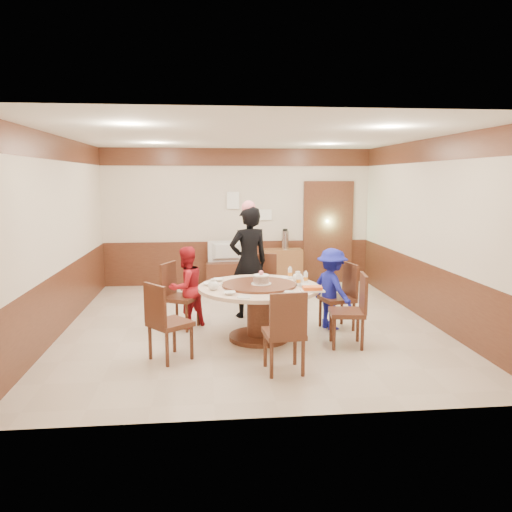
{
  "coord_description": "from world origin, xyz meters",
  "views": [
    {
      "loc": [
        -0.67,
        -7.31,
        2.2
      ],
      "look_at": [
        0.04,
        -0.31,
        1.1
      ],
      "focal_mm": 35.0,
      "sensor_mm": 36.0,
      "label": 1
    }
  ],
  "objects": [
    {
      "name": "teapot_left",
      "position": [
        -0.58,
        -0.89,
        0.81
      ],
      "size": [
        0.17,
        0.15,
        0.13
      ],
      "primitive_type": "ellipsoid",
      "color": "white",
      "rests_on": "banquet_table"
    },
    {
      "name": "chair_5",
      "position": [
        1.19,
        -1.11,
        0.3
      ],
      "size": [
        0.51,
        0.5,
        0.97
      ],
      "rotation": [
        0.0,
        0.0,
        7.71
      ],
      "color": "#4C2617",
      "rests_on": "ground"
    },
    {
      "name": "tv_stand",
      "position": [
        -0.25,
        2.75,
        0.25
      ],
      "size": [
        0.85,
        0.45,
        0.5
      ],
      "primitive_type": "cube",
      "color": "#4C2617",
      "rests_on": "ground"
    },
    {
      "name": "side_cabinet",
      "position": [
        0.91,
        2.78,
        0.38
      ],
      "size": [
        0.8,
        0.4,
        0.75
      ],
      "primitive_type": "cube",
      "color": "brown",
      "rests_on": "ground"
    },
    {
      "name": "bowl_2",
      "position": [
        -0.38,
        -1.17,
        0.77
      ],
      "size": [
        0.15,
        0.15,
        0.04
      ],
      "primitive_type": "imported",
      "color": "white",
      "rests_on": "banquet_table"
    },
    {
      "name": "bowl_4",
      "position": [
        -0.64,
        -0.61,
        0.77
      ],
      "size": [
        0.16,
        0.16,
        0.04
      ],
      "primitive_type": "imported",
      "color": "white",
      "rests_on": "banquet_table"
    },
    {
      "name": "shrimp_platter",
      "position": [
        0.7,
        -1.1,
        0.78
      ],
      "size": [
        0.3,
        0.2,
        0.06
      ],
      "color": "white",
      "rests_on": "banquet_table"
    },
    {
      "name": "bottle_0",
      "position": [
        0.58,
        -0.76,
        0.83
      ],
      "size": [
        0.06,
        0.06,
        0.16
      ],
      "primitive_type": "cylinder",
      "color": "white",
      "rests_on": "banquet_table"
    },
    {
      "name": "person_red",
      "position": [
        -0.97,
        -0.05,
        0.61
      ],
      "size": [
        0.75,
        0.73,
        1.21
      ],
      "primitive_type": "imported",
      "rotation": [
        0.0,
        0.0,
        3.85
      ],
      "color": "#A8161F",
      "rests_on": "ground"
    },
    {
      "name": "room",
      "position": [
        0.01,
        0.01,
        1.08
      ],
      "size": [
        6.0,
        6.04,
        2.84
      ],
      "color": "beige",
      "rests_on": "ground"
    },
    {
      "name": "television",
      "position": [
        -0.25,
        2.75,
        0.72
      ],
      "size": [
        0.76,
        0.14,
        0.44
      ],
      "primitive_type": "imported",
      "rotation": [
        0.0,
        0.0,
        3.2
      ],
      "color": "gray",
      "rests_on": "tv_stand"
    },
    {
      "name": "saucer_far",
      "position": [
        0.49,
        -0.21,
        0.76
      ],
      "size": [
        0.18,
        0.18,
        0.01
      ],
      "primitive_type": "cylinder",
      "color": "white",
      "rests_on": "banquet_table"
    },
    {
      "name": "bowl_0",
      "position": [
        -0.5,
        -0.33,
        0.77
      ],
      "size": [
        0.16,
        0.16,
        0.04
      ],
      "primitive_type": "imported",
      "color": "white",
      "rests_on": "banquet_table"
    },
    {
      "name": "chair_1",
      "position": [
        0.25,
        0.59,
        0.3
      ],
      "size": [
        0.52,
        0.53,
        0.97
      ],
      "rotation": [
        0.0,
        0.0,
        2.94
      ],
      "color": "#4C2617",
      "rests_on": "ground"
    },
    {
      "name": "bowl_5",
      "position": [
        0.17,
        -0.14,
        0.77
      ],
      "size": [
        0.14,
        0.14,
        0.04
      ],
      "primitive_type": "imported",
      "color": "white",
      "rests_on": "banquet_table"
    },
    {
      "name": "chair_3",
      "position": [
        -1.13,
        -1.39,
        0.3
      ],
      "size": [
        0.62,
        0.62,
        0.97
      ],
      "rotation": [
        0.0,
        0.0,
        5.39
      ],
      "color": "#4C2617",
      "rests_on": "ground"
    },
    {
      "name": "notice_left",
      "position": [
        -0.1,
        2.96,
        1.75
      ],
      "size": [
        0.25,
        0.0,
        0.35
      ],
      "primitive_type": "cube",
      "color": "white",
      "rests_on": "room"
    },
    {
      "name": "person_standing",
      "position": [
        0.0,
        0.45,
        0.88
      ],
      "size": [
        0.74,
        0.6,
        1.77
      ],
      "primitive_type": "imported",
      "rotation": [
        0.0,
        0.0,
        3.45
      ],
      "color": "black",
      "rests_on": "ground"
    },
    {
      "name": "person_blue",
      "position": [
        1.16,
        -0.32,
        0.6
      ],
      "size": [
        0.73,
        0.89,
        1.19
      ],
      "primitive_type": "imported",
      "rotation": [
        0.0,
        0.0,
        2.01
      ],
      "color": "#181D9A",
      "rests_on": "ground"
    },
    {
      "name": "bowl_3",
      "position": [
        0.66,
        -0.84,
        0.77
      ],
      "size": [
        0.15,
        0.15,
        0.05
      ],
      "primitive_type": "imported",
      "color": "white",
      "rests_on": "banquet_table"
    },
    {
      "name": "banquet_table",
      "position": [
        0.04,
        -0.71,
        0.53
      ],
      "size": [
        1.65,
        1.65,
        0.78
      ],
      "color": "#4C2617",
      "rests_on": "ground"
    },
    {
      "name": "bottle_1",
      "position": [
        0.7,
        -0.63,
        0.83
      ],
      "size": [
        0.06,
        0.06,
        0.16
      ],
      "primitive_type": "cylinder",
      "color": "white",
      "rests_on": "banquet_table"
    },
    {
      "name": "chair_4",
      "position": [
        0.2,
        -1.92,
        0.3
      ],
      "size": [
        0.47,
        0.48,
        0.97
      ],
      "rotation": [
        0.0,
        0.0,
        6.36
      ],
      "color": "#4C2617",
      "rests_on": "ground"
    },
    {
      "name": "birthday_cake",
      "position": [
        0.07,
        -0.73,
        0.84
      ],
      "size": [
        0.27,
        0.27,
        0.19
      ],
      "color": "white",
      "rests_on": "banquet_table"
    },
    {
      "name": "bowl_1",
      "position": [
        0.37,
        -1.26,
        0.77
      ],
      "size": [
        0.14,
        0.14,
        0.04
      ],
      "primitive_type": "imported",
      "color": "white",
      "rests_on": "banquet_table"
    },
    {
      "name": "notice_right",
      "position": [
        0.55,
        2.96,
        1.45
      ],
      "size": [
        0.3,
        0.0,
        0.22
      ],
      "primitive_type": "cube",
      "color": "white",
      "rests_on": "room"
    },
    {
      "name": "thermos",
      "position": [
        0.96,
        2.78,
        0.94
      ],
      "size": [
        0.15,
        0.15,
        0.38
      ],
      "primitive_type": "cylinder",
      "color": "silver",
      "rests_on": "side_cabinet"
    },
    {
      "name": "teapot_right",
      "position": [
        0.62,
        -0.47,
        0.81
      ],
      "size": [
        0.17,
        0.15,
        0.13
      ],
      "primitive_type": "ellipsoid",
      "color": "white",
      "rests_on": "banquet_table"
    },
    {
      "name": "chair_0",
      "position": [
        1.26,
        -0.34,
        0.3
      ],
      "size": [
        0.53,
        0.53,
        0.97
      ],
      "rotation": [
        0.0,
        0.0,
        1.79
      ],
      "color": "#4C2617",
      "rests_on": "ground"
    },
    {
      "name": "bottle_2",
      "position": [
        0.55,
        -0.26,
        0.83
      ],
      "size": [
        0.06,
        0.06,
        0.16
      ],
      "primitive_type": "cylinder",
      "color": "white",
      "rests_on": "banquet_table"
    },
    {
      "name": "saucer_near",
      "position": [
        -0.21,
        -1.36,
        0.76
      ],
      "size": [
        0.18,
        0.18,
        0.01
      ],
      "primitive_type": "cylinder",
      "color": "white",
      "rests_on": "banquet_table"
    },
    {
      "name": "chair_2",
      "position": [
        -1.06,
        -0.06,
        0.3
      ],
      "size": [
        0.59,
        0.59,
        0.97
      ],
      "rotation": [
        0.0,
        0.0,
        4.26
      ],
      "color": "#4C2617",
      "rests_on": "ground"
    }
  ]
}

